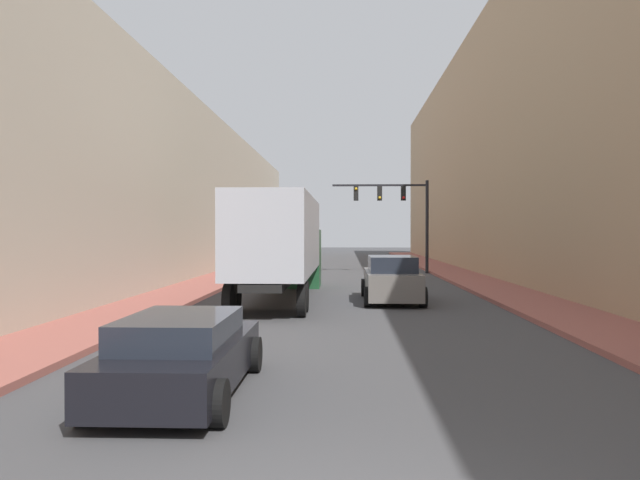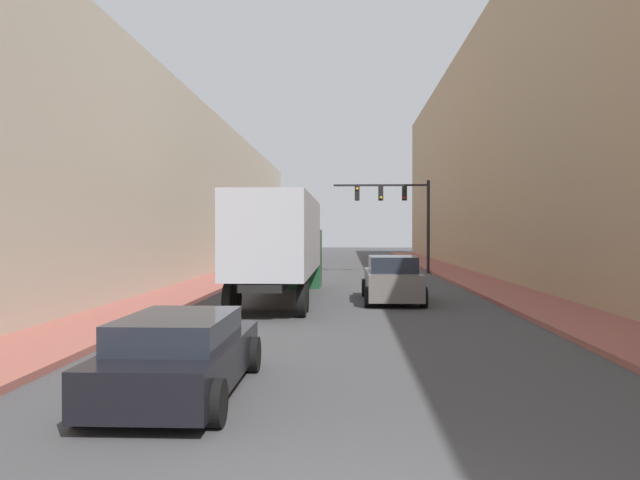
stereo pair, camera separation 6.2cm
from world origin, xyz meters
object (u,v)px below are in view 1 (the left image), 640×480
suv_car (391,280)px  semi_truck (282,242)px  traffic_signal_gantry (400,207)px  sedan_car (183,355)px

suv_car → semi_truck: bearing=170.0°
semi_truck → traffic_signal_gantry: 16.60m
suv_car → sedan_car: bearing=-107.7°
suv_car → traffic_signal_gantry: bearing=83.8°
semi_truck → sedan_car: 14.17m
semi_truck → suv_car: semi_truck is taller
sedan_car → suv_car: suv_car is taller
suv_car → traffic_signal_gantry: traffic_signal_gantry is taller
traffic_signal_gantry → semi_truck: bearing=-110.9°
semi_truck → suv_car: 4.42m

